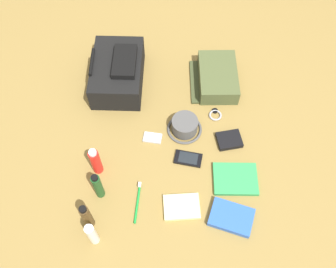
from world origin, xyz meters
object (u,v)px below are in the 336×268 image
(backpack, at_px, (118,72))
(paperback_novel, at_px, (231,217))
(toothpaste_tube, at_px, (92,234))
(bucket_hat, at_px, (184,126))
(travel_guidebook, at_px, (235,179))
(wristwatch, at_px, (215,115))
(media_player, at_px, (152,137))
(toothbrush, at_px, (138,200))
(toiletry_pouch, at_px, (217,77))
(shampoo_bottle, at_px, (98,186))
(notepad, at_px, (181,207))
(cell_phone, at_px, (188,159))
(wallet, at_px, (229,140))
(cologne_bottle, at_px, (86,216))
(sunscreen_spray, at_px, (95,161))

(backpack, relative_size, paperback_novel, 1.80)
(backpack, height_order, toothpaste_tube, same)
(paperback_novel, bearing_deg, toothpaste_tube, 99.13)
(bucket_hat, distance_m, travel_guidebook, 0.33)
(travel_guidebook, relative_size, wristwatch, 2.70)
(media_player, xyz_separation_m, toothbrush, (-0.31, 0.06, 0.00))
(toiletry_pouch, distance_m, toothbrush, 0.73)
(shampoo_bottle, bearing_deg, notepad, -100.03)
(travel_guidebook, bearing_deg, bucket_hat, 40.19)
(cell_phone, xyz_separation_m, notepad, (-0.23, 0.03, 0.00))
(wristwatch, height_order, wallet, wallet)
(toothpaste_tube, relative_size, wallet, 1.52)
(bucket_hat, height_order, shampoo_bottle, shampoo_bottle)
(cologne_bottle, xyz_separation_m, media_player, (0.41, -0.25, -0.08))
(bucket_hat, distance_m, cologne_bottle, 0.60)
(paperback_novel, bearing_deg, backpack, 35.36)
(bucket_hat, height_order, cologne_bottle, cologne_bottle)
(cell_phone, bearing_deg, cologne_bottle, 125.64)
(wallet, bearing_deg, bucket_hat, 62.38)
(toiletry_pouch, distance_m, shampoo_bottle, 0.80)
(backpack, distance_m, bucket_hat, 0.43)
(backpack, relative_size, wristwatch, 5.14)
(travel_guidebook, bearing_deg, cell_phone, 63.64)
(cologne_bottle, relative_size, paperback_novel, 0.86)
(wristwatch, distance_m, toothbrush, 0.56)
(toiletry_pouch, distance_m, bucket_hat, 0.33)
(shampoo_bottle, xyz_separation_m, wallet, (0.26, -0.57, -0.07))
(bucket_hat, relative_size, travel_guidebook, 0.85)
(wristwatch, relative_size, wallet, 0.65)
(sunscreen_spray, bearing_deg, travel_guidebook, -94.69)
(toothpaste_tube, height_order, paperback_novel, toothpaste_tube)
(bucket_hat, bearing_deg, sunscreen_spray, 118.21)
(shampoo_bottle, height_order, paperback_novel, shampoo_bottle)
(paperback_novel, bearing_deg, wristwatch, 3.76)
(cologne_bottle, xyz_separation_m, sunscreen_spray, (0.24, -0.01, -0.00))
(cologne_bottle, relative_size, shampoo_bottle, 1.00)
(paperback_novel, xyz_separation_m, toothbrush, (0.08, 0.39, -0.01))
(paperback_novel, bearing_deg, bucket_hat, 23.14)
(cologne_bottle, xyz_separation_m, travel_guidebook, (0.19, -0.61, -0.08))
(toiletry_pouch, xyz_separation_m, paperback_novel, (-0.71, -0.02, -0.03))
(wristwatch, xyz_separation_m, wallet, (-0.14, -0.05, 0.01))
(wallet, bearing_deg, toothbrush, 114.53)
(notepad, bearing_deg, toothpaste_tube, 107.54)
(cologne_bottle, height_order, travel_guidebook, cologne_bottle)
(paperback_novel, distance_m, travel_guidebook, 0.18)
(toiletry_pouch, height_order, notepad, toiletry_pouch)
(sunscreen_spray, bearing_deg, notepad, -115.63)
(bucket_hat, bearing_deg, backpack, 48.53)
(toiletry_pouch, relative_size, paperback_novel, 1.40)
(toothpaste_tube, height_order, media_player, toothpaste_tube)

